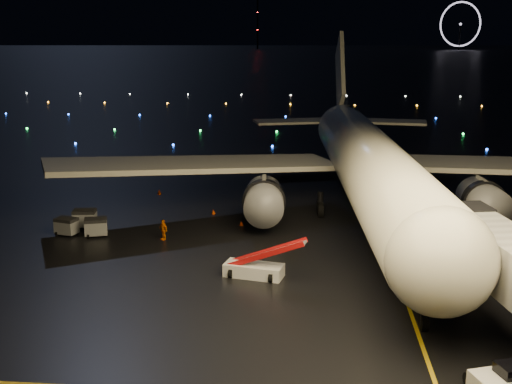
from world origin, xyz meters
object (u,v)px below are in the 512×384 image
airliner (366,124)px  baggage_cart_0 (85,219)px  belt_loader (254,257)px  baggage_cart_2 (96,227)px  crew_c (163,230)px  pushback_tug (511,381)px  baggage_cart_1 (67,227)px

airliner → baggage_cart_0: bearing=-166.0°
belt_loader → baggage_cart_2: bearing=162.7°
crew_c → baggage_cart_0: bearing=-157.1°
crew_c → baggage_cart_2: bearing=-141.8°
baggage_cart_0 → baggage_cart_2: (1.87, -2.40, -0.04)m
crew_c → airliner: bearing=74.1°
pushback_tug → baggage_cart_0: bearing=120.8°
belt_loader → baggage_cart_1: 19.62m
crew_c → baggage_cart_2: crew_c is taller
belt_loader → baggage_cart_0: 19.99m
belt_loader → crew_c: 11.86m
belt_loader → baggage_cart_0: bearing=159.3°
airliner → baggage_cart_1: airliner is taller
airliner → pushback_tug: bearing=-85.7°
pushback_tug → belt_loader: belt_loader is taller
pushback_tug → belt_loader: 20.75m
pushback_tug → crew_c: size_ratio=2.05×
crew_c → baggage_cart_0: (-8.06, 2.86, -0.05)m
baggage_cart_0 → baggage_cart_2: 3.04m
belt_loader → baggage_cart_1: (-17.61, 8.61, -0.76)m
baggage_cart_2 → belt_loader: bearing=-46.2°
airliner → baggage_cart_2: (-24.26, -10.69, -8.09)m
baggage_cart_0 → pushback_tug: bearing=-47.7°
belt_loader → baggage_cart_0: size_ratio=3.13×
airliner → belt_loader: (-9.39, -19.20, -7.37)m
airliner → baggage_cart_1: 30.11m
pushback_tug → baggage_cart_2: 37.45m
pushback_tug → belt_loader: size_ratio=0.59×
baggage_cart_1 → pushback_tug: bearing=-20.6°
pushback_tug → belt_loader: (-14.12, 15.19, 0.65)m
belt_loader → baggage_cart_0: (-16.74, 10.91, -0.68)m
airliner → baggage_cart_2: size_ratio=32.44×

